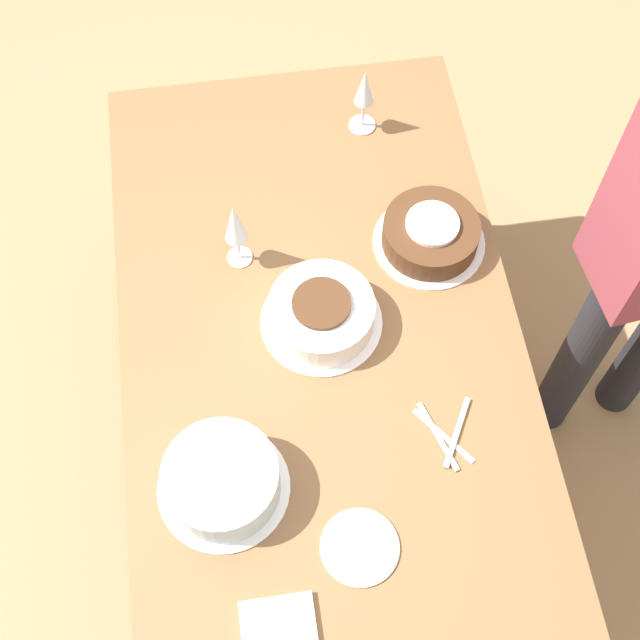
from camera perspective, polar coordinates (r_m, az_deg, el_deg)
ground_plane at (r=2.71m, az=0.00°, el=-7.78°), size 12.00×12.00×0.00m
dining_table at (r=2.13m, az=0.00°, el=-1.92°), size 1.59×0.92×0.72m
cake_center_white at (r=2.02m, az=0.09°, el=0.42°), size 0.28×0.28×0.10m
cake_front_chocolate at (r=2.15m, az=7.09°, el=5.49°), size 0.27×0.27×0.09m
cake_back_decorated at (r=1.86m, az=-6.30°, el=-10.19°), size 0.28×0.28×0.10m
wine_glass_near at (r=2.03m, az=-5.45°, el=6.08°), size 0.06×0.06×0.21m
wine_glass_far at (r=2.29m, az=2.86°, el=14.44°), size 0.07×0.07×0.19m
dessert_plate_left at (r=1.86m, az=2.56°, el=-14.33°), size 0.16×0.16×0.01m
fork_pile at (r=1.95m, az=8.07°, el=-7.27°), size 0.17×0.13×0.01m
napkin_stack at (r=1.83m, az=-2.58°, el=-19.69°), size 0.16×0.15×0.02m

